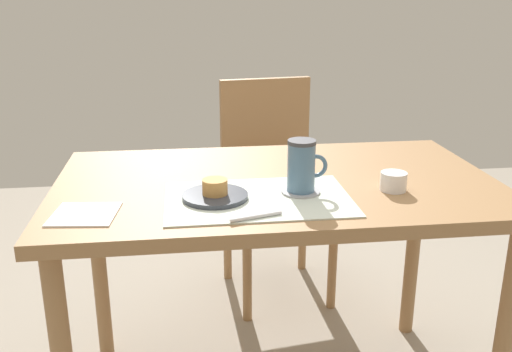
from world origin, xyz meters
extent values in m
cylinder|color=#997047|center=(0.56, -0.31, 0.35)|extent=(0.05, 0.05, 0.70)
cylinder|color=#997047|center=(-0.56, 0.31, 0.35)|extent=(0.05, 0.05, 0.70)
cylinder|color=#997047|center=(0.56, 0.31, 0.35)|extent=(0.05, 0.05, 0.70)
cube|color=#997047|center=(0.00, 0.00, 0.72)|extent=(1.23, 0.72, 0.04)
cylinder|color=#997047|center=(0.32, 0.51, 0.22)|extent=(0.04, 0.04, 0.43)
cylinder|color=#997047|center=(-0.03, 0.46, 0.22)|extent=(0.04, 0.04, 0.43)
cylinder|color=#997047|center=(0.27, 0.86, 0.22)|extent=(0.04, 0.04, 0.43)
cylinder|color=#997047|center=(-0.08, 0.81, 0.22)|extent=(0.04, 0.04, 0.43)
cube|color=#997047|center=(0.12, 0.66, 0.45)|extent=(0.47, 0.47, 0.04)
cube|color=#997047|center=(0.09, 0.85, 0.68)|extent=(0.39, 0.08, 0.43)
cube|color=silver|center=(-0.07, -0.15, 0.74)|extent=(0.47, 0.31, 0.00)
cylinder|color=#333842|center=(-0.18, -0.14, 0.75)|extent=(0.17, 0.17, 0.01)
cylinder|color=tan|center=(-0.18, -0.14, 0.77)|extent=(0.06, 0.06, 0.04)
cylinder|color=#99999E|center=(0.04, -0.12, 0.74)|extent=(0.10, 0.10, 0.00)
cylinder|color=slate|center=(0.04, -0.12, 0.81)|extent=(0.07, 0.07, 0.13)
cylinder|color=#3D3D42|center=(0.04, -0.12, 0.88)|extent=(0.07, 0.07, 0.01)
torus|color=slate|center=(0.08, -0.12, 0.81)|extent=(0.06, 0.01, 0.06)
cylinder|color=silver|center=(-0.10, -0.28, 0.75)|extent=(0.13, 0.04, 0.01)
cube|color=white|center=(-0.50, -0.20, 0.74)|extent=(0.17, 0.17, 0.00)
cylinder|color=white|center=(0.29, -0.13, 0.76)|extent=(0.07, 0.07, 0.05)
camera|label=1|loc=(-0.25, -1.50, 1.25)|focal=40.00mm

